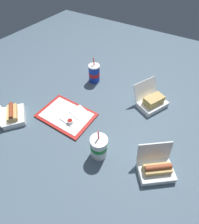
% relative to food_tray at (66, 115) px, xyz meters
% --- Properties ---
extents(ground_plane, '(3.20, 3.20, 0.00)m').
position_rel_food_tray_xyz_m(ground_plane, '(-0.19, -0.09, -0.01)').
color(ground_plane, '#4C6070').
extents(food_tray, '(0.37, 0.26, 0.01)m').
position_rel_food_tray_xyz_m(food_tray, '(0.00, 0.00, 0.00)').
color(food_tray, red).
rests_on(food_tray, ground_plane).
extents(ketchup_cup, '(0.04, 0.04, 0.02)m').
position_rel_food_tray_xyz_m(ketchup_cup, '(-0.07, 0.04, 0.02)').
color(ketchup_cup, white).
rests_on(ketchup_cup, food_tray).
extents(napkin_stack, '(0.12, 0.12, 0.00)m').
position_rel_food_tray_xyz_m(napkin_stack, '(-0.06, -0.07, 0.01)').
color(napkin_stack, white).
rests_on(napkin_stack, food_tray).
extents(plastic_fork, '(0.11, 0.02, 0.00)m').
position_rel_food_tray_xyz_m(plastic_fork, '(-0.04, 0.06, 0.01)').
color(plastic_fork, white).
rests_on(plastic_fork, food_tray).
extents(clamshell_hotdog_corner, '(0.24, 0.24, 0.16)m').
position_rel_food_tray_xyz_m(clamshell_hotdog_corner, '(-0.66, 0.06, 0.03)').
color(clamshell_hotdog_corner, white).
rests_on(clamshell_hotdog_corner, ground_plane).
extents(clamshell_sandwich_front, '(0.26, 0.26, 0.16)m').
position_rel_food_tray_xyz_m(clamshell_sandwich_front, '(-0.46, -0.41, 0.04)').
color(clamshell_sandwich_front, white).
rests_on(clamshell_sandwich_front, ground_plane).
extents(clamshell_hotdog_left, '(0.25, 0.25, 0.18)m').
position_rel_food_tray_xyz_m(clamshell_hotdog_left, '(0.29, 0.22, 0.03)').
color(clamshell_hotdog_left, white).
rests_on(clamshell_hotdog_left, ground_plane).
extents(soda_cup_right, '(0.09, 0.09, 0.21)m').
position_rel_food_tray_xyz_m(soda_cup_right, '(0.06, -0.44, 0.07)').
color(soda_cup_right, '#1938B7').
rests_on(soda_cup_right, ground_plane).
extents(soda_cup_corner, '(0.10, 0.10, 0.21)m').
position_rel_food_tray_xyz_m(soda_cup_corner, '(-0.35, 0.13, 0.07)').
color(soda_cup_corner, white).
rests_on(soda_cup_corner, ground_plane).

